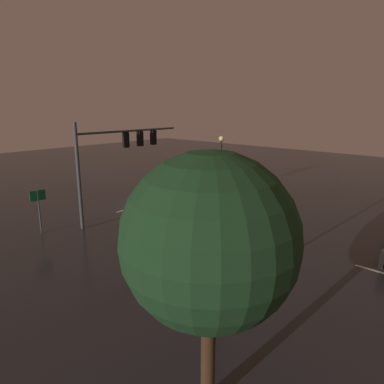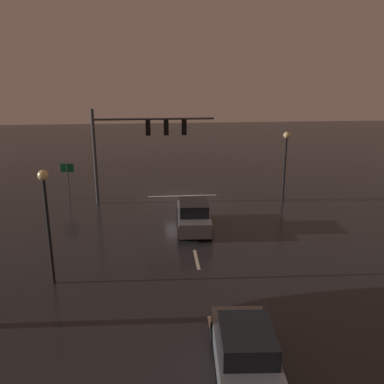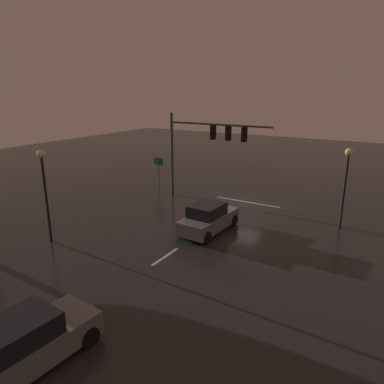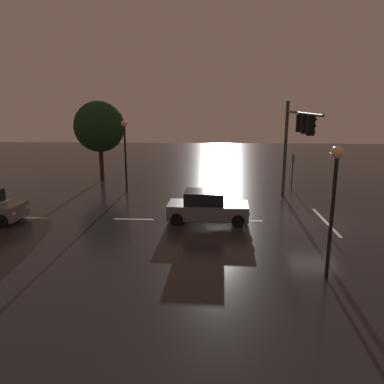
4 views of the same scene
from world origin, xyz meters
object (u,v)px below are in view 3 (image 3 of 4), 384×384
at_px(car_distant, 25,344).
at_px(street_lamp_left_kerb, 346,173).
at_px(street_lamp_right_kerb, 44,179).
at_px(car_approaching, 208,218).
at_px(route_sign, 159,166).
at_px(traffic_signal_assembly, 205,140).

relative_size(car_distant, street_lamp_left_kerb, 0.91).
distance_m(street_lamp_left_kerb, street_lamp_right_kerb, 16.79).
distance_m(car_approaching, street_lamp_left_kerb, 8.39).
bearing_deg(car_distant, car_approaching, -87.82).
bearing_deg(route_sign, traffic_signal_assembly, 168.66).
bearing_deg(traffic_signal_assembly, street_lamp_left_kerb, 175.09).
xyz_separation_m(car_distant, street_lamp_left_kerb, (-6.16, -16.60, 2.64)).
xyz_separation_m(car_approaching, route_sign, (8.22, -6.28, 1.11)).
relative_size(car_distant, street_lamp_right_kerb, 0.87).
bearing_deg(route_sign, street_lamp_left_kerb, 172.88).
relative_size(car_distant, route_sign, 1.68).
relative_size(traffic_signal_assembly, car_distant, 1.81).
bearing_deg(car_distant, route_sign, -64.80).
bearing_deg(street_lamp_right_kerb, traffic_signal_assembly, -107.58).
height_order(car_distant, route_sign, route_sign).
distance_m(traffic_signal_assembly, street_lamp_right_kerb, 11.68).
distance_m(car_distant, street_lamp_left_kerb, 17.90).
bearing_deg(route_sign, street_lamp_right_kerb, 97.25).
xyz_separation_m(traffic_signal_assembly, car_approaching, (-3.17, 5.27, -3.77)).
height_order(traffic_signal_assembly, car_distant, traffic_signal_assembly).
bearing_deg(car_distant, street_lamp_left_kerb, -110.34).
distance_m(street_lamp_left_kerb, route_sign, 15.03).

